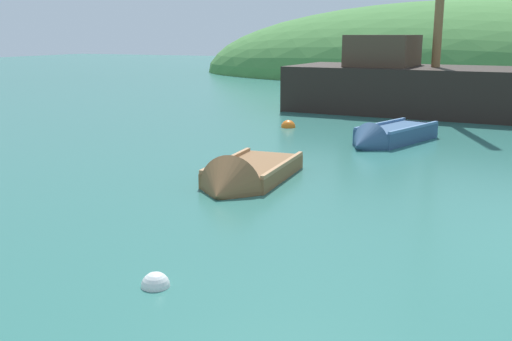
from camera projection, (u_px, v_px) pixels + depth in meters
shore_hill at (466, 77)px, 38.80m from camera, size 37.00×18.44×9.82m
sailing_ship at (494, 99)px, 20.02m from camera, size 17.14×4.63×11.74m
rowboat_portside at (387, 138)px, 15.14m from camera, size 2.00×3.33×1.00m
rowboat_center at (243, 180)px, 11.03m from camera, size 1.39×3.07×1.20m
buoy_orange at (288, 127)px, 17.81m from camera, size 0.44×0.44×0.44m
buoy_white at (156, 286)px, 6.59m from camera, size 0.33×0.33×0.33m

